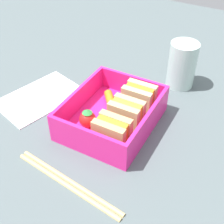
# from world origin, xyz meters

# --- Properties ---
(ground_plane) EXTENTS (1.20, 1.20, 0.02)m
(ground_plane) POSITION_xyz_m (0.00, 0.00, -0.01)
(ground_plane) COLOR #4D595B
(bento_tray) EXTENTS (0.17, 0.14, 0.01)m
(bento_tray) POSITION_xyz_m (0.00, 0.00, 0.01)
(bento_tray) COLOR #EF2185
(bento_tray) RESTS_ON ground_plane
(bento_rim) EXTENTS (0.17, 0.14, 0.04)m
(bento_rim) POSITION_xyz_m (0.00, 0.00, 0.03)
(bento_rim) COLOR #EF2185
(bento_rim) RESTS_ON bento_tray
(sandwich_left) EXTENTS (0.04, 0.05, 0.04)m
(sandwich_left) POSITION_xyz_m (-0.05, 0.03, 0.03)
(sandwich_left) COLOR tan
(sandwich_left) RESTS_ON bento_tray
(sandwich_center_left) EXTENTS (0.04, 0.05, 0.04)m
(sandwich_center_left) POSITION_xyz_m (0.00, 0.03, 0.03)
(sandwich_center_left) COLOR tan
(sandwich_center_left) RESTS_ON bento_tray
(sandwich_center) EXTENTS (0.04, 0.05, 0.04)m
(sandwich_center) POSITION_xyz_m (0.05, 0.03, 0.03)
(sandwich_center) COLOR tan
(sandwich_center) RESTS_ON bento_tray
(carrot_stick_far_left) EXTENTS (0.04, 0.04, 0.01)m
(carrot_stick_far_left) POSITION_xyz_m (-0.04, -0.02, 0.02)
(carrot_stick_far_left) COLOR orange
(carrot_stick_far_left) RESTS_ON bento_tray
(strawberry_far_left) EXTENTS (0.03, 0.03, 0.03)m
(strawberry_far_left) POSITION_xyz_m (0.03, -0.03, 0.03)
(strawberry_far_left) COLOR red
(strawberry_far_left) RESTS_ON bento_tray
(chopstick_pair) EXTENTS (0.04, 0.19, 0.01)m
(chopstick_pair) POSITION_xyz_m (0.14, 0.01, 0.00)
(chopstick_pair) COLOR tan
(chopstick_pair) RESTS_ON ground_plane
(drinking_glass) EXTENTS (0.05, 0.05, 0.09)m
(drinking_glass) POSITION_xyz_m (-0.17, 0.06, 0.05)
(drinking_glass) COLOR silver
(drinking_glass) RESTS_ON ground_plane
(folded_napkin) EXTENTS (0.18, 0.14, 0.00)m
(folded_napkin) POSITION_xyz_m (0.00, -0.16, 0.00)
(folded_napkin) COLOR white
(folded_napkin) RESTS_ON ground_plane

